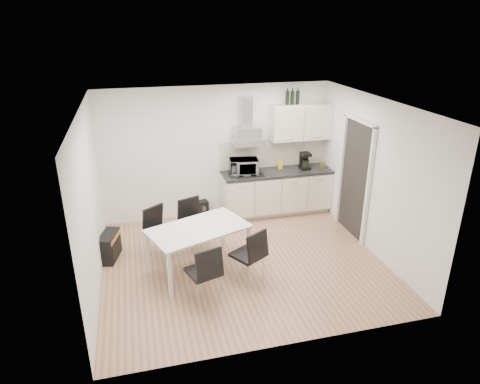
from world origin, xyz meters
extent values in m
plane|color=tan|center=(0.00, 0.00, 0.00)|extent=(4.50, 4.50, 0.00)
cube|color=white|center=(0.00, 2.00, 1.30)|extent=(4.50, 0.10, 2.60)
cube|color=white|center=(0.00, -2.00, 1.30)|extent=(4.50, 0.10, 2.60)
cube|color=white|center=(-2.25, 0.00, 1.30)|extent=(0.10, 4.00, 2.60)
cube|color=white|center=(2.25, 0.00, 1.30)|extent=(0.10, 4.00, 2.60)
plane|color=white|center=(0.00, 0.00, 2.60)|extent=(4.50, 4.50, 0.00)
cube|color=white|center=(2.21, 0.55, 1.05)|extent=(0.08, 1.04, 2.10)
cube|color=beige|center=(1.15, 1.74, 0.05)|extent=(2.16, 0.52, 0.10)
cube|color=silver|center=(1.15, 1.70, 0.48)|extent=(2.20, 0.60, 0.76)
cube|color=black|center=(1.15, 1.69, 0.90)|extent=(2.22, 0.64, 0.04)
cube|color=beige|center=(1.15, 1.99, 1.21)|extent=(2.20, 0.02, 0.58)
cube|color=silver|center=(1.65, 1.82, 1.85)|extent=(1.20, 0.35, 0.70)
cube|color=silver|center=(0.55, 1.78, 1.65)|extent=(0.60, 0.46, 0.30)
cube|color=silver|center=(0.55, 1.89, 2.10)|extent=(0.22, 0.20, 0.55)
imported|color=silver|center=(0.46, 1.68, 1.10)|extent=(0.58, 0.37, 0.37)
cube|color=yellow|center=(1.25, 1.80, 1.01)|extent=(0.08, 0.04, 0.18)
cylinder|color=brown|center=(2.08, 1.65, 0.98)|extent=(0.04, 0.04, 0.11)
cylinder|color=#4C6626|center=(2.14, 1.65, 0.98)|extent=(0.04, 0.04, 0.11)
cylinder|color=black|center=(1.35, 1.82, 2.36)|extent=(0.07, 0.07, 0.32)
cylinder|color=black|center=(1.45, 1.82, 2.36)|extent=(0.07, 0.07, 0.32)
cylinder|color=black|center=(1.56, 1.82, 2.36)|extent=(0.07, 0.07, 0.32)
cube|color=white|center=(-0.73, -0.05, 0.73)|extent=(1.70, 1.33, 0.03)
cube|color=white|center=(-1.24, -0.65, 0.36)|extent=(0.06, 0.06, 0.72)
cube|color=white|center=(0.06, -0.15, 0.36)|extent=(0.06, 0.06, 0.72)
cube|color=white|center=(-1.51, 0.06, 0.36)|extent=(0.06, 0.06, 0.72)
cube|color=white|center=(-0.21, 0.55, 0.36)|extent=(0.06, 0.06, 0.72)
cube|color=black|center=(-2.12, 0.67, 0.23)|extent=(0.37, 0.59, 0.46)
cube|color=gold|center=(-2.00, 0.67, 0.39)|extent=(0.14, 0.48, 0.07)
cube|color=black|center=(-0.34, 1.90, 0.17)|extent=(0.23, 0.22, 0.34)
camera|label=1|loc=(-1.56, -5.91, 3.75)|focal=32.00mm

